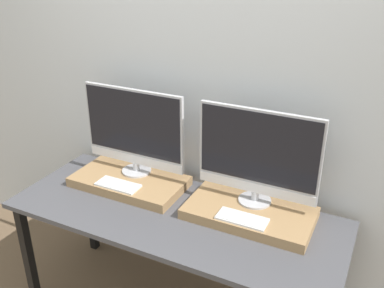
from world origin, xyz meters
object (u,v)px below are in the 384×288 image
(keyboard_left, at_px, (118,185))
(monitor_left, at_px, (134,130))
(keyboard_right, at_px, (242,219))
(monitor_right, at_px, (258,155))

(keyboard_left, bearing_deg, monitor_left, 90.00)
(monitor_left, distance_m, keyboard_right, 0.85)
(keyboard_left, relative_size, monitor_right, 0.40)
(monitor_left, distance_m, keyboard_left, 0.34)
(monitor_left, xyz_separation_m, keyboard_left, (0.00, -0.20, -0.28))
(monitor_left, relative_size, keyboard_right, 2.51)
(monitor_left, distance_m, monitor_right, 0.77)
(monitor_left, height_order, keyboard_left, monitor_left)
(keyboard_left, bearing_deg, keyboard_right, 0.00)
(keyboard_right, bearing_deg, monitor_left, 165.69)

